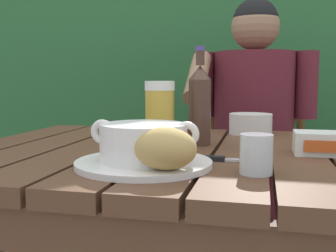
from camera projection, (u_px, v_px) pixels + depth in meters
dining_table at (189, 189)px, 1.01m from camera, size 1.15×0.84×0.72m
hedge_backdrop at (215, 39)px, 2.44m from camera, size 3.37×0.85×2.65m
chair_near_diner at (252, 177)px, 1.83m from camera, size 0.46×0.48×0.89m
person_eating at (252, 125)px, 1.61m from camera, size 0.48×0.47×1.21m
serving_plate at (144, 163)px, 0.80m from camera, size 0.27×0.27×0.01m
soup_bowl at (144, 141)px, 0.80m from camera, size 0.22×0.17×0.08m
bread_roll at (165, 149)px, 0.72m from camera, size 0.12×0.09×0.08m
beer_glass at (160, 114)px, 1.02m from camera, size 0.07×0.07×0.17m
beer_bottle at (200, 104)px, 1.06m from camera, size 0.06×0.06×0.26m
water_glass_small at (256, 154)px, 0.74m from camera, size 0.06×0.06×0.07m
butter_tub at (321, 143)px, 0.93m from camera, size 0.12×0.09×0.05m
table_knife at (224, 159)px, 0.85m from camera, size 0.16×0.02×0.01m
diner_bowl at (250, 124)px, 1.28m from camera, size 0.13×0.13×0.06m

